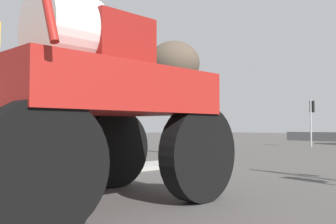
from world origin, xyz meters
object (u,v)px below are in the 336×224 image
Objects in this scene: oversize_sprayer at (89,99)px; bare_tree_left at (174,65)px; traffic_signal_near_left at (139,102)px; traffic_signal_far_left at (312,112)px.

bare_tree_left is (-8.42, 10.92, 2.88)m from oversize_sprayer.
traffic_signal_near_left is at bearing -58.03° from bare_tree_left.
oversize_sprayer reaches higher than traffic_signal_near_left.
traffic_signal_near_left is 6.83m from bare_tree_left.
traffic_signal_far_left is 12.25m from bare_tree_left.
traffic_signal_far_left is (-0.92, 17.17, 0.07)m from traffic_signal_near_left.
traffic_signal_far_left is 0.55× the size of bare_tree_left.
bare_tree_left is (-2.45, -11.76, 2.40)m from traffic_signal_far_left.
traffic_signal_near_left is 0.97× the size of traffic_signal_far_left.
oversize_sprayer is 7.49m from traffic_signal_near_left.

